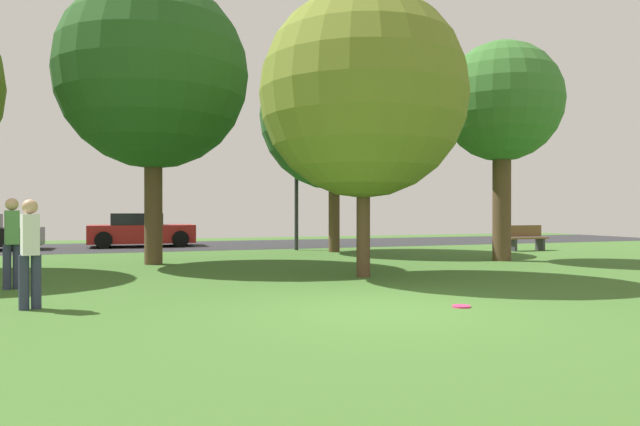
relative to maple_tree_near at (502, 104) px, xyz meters
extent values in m
plane|color=#3D6628|center=(-6.64, -6.16, -4.49)|extent=(44.00, 44.00, 0.00)
cube|color=#28282B|center=(-6.64, 9.84, -4.49)|extent=(44.00, 6.40, 0.01)
cylinder|color=brown|center=(0.00, 0.00, -2.80)|extent=(0.52, 0.52, 3.37)
sphere|color=#38702D|center=(0.00, 0.00, 0.06)|extent=(3.41, 3.41, 3.41)
cylinder|color=brown|center=(-9.47, 2.15, -2.81)|extent=(0.47, 0.47, 3.36)
sphere|color=#23511E|center=(-9.47, 2.15, 0.58)|extent=(5.04, 5.04, 5.04)
cylinder|color=brown|center=(-5.34, -2.35, -3.26)|extent=(0.29, 0.29, 2.47)
sphere|color=olive|center=(-5.34, -2.35, -0.55)|extent=(4.48, 4.48, 4.48)
cylinder|color=brown|center=(-3.34, 4.73, -2.86)|extent=(0.38, 0.38, 3.27)
sphere|color=#23511E|center=(-3.34, 4.73, 0.23)|extent=(5.14, 5.14, 5.14)
cylinder|color=#2D334C|center=(-12.07, -1.98, -4.08)|extent=(0.14, 0.14, 0.82)
cylinder|color=#2D334C|center=(-12.23, -2.02, -4.08)|extent=(0.14, 0.14, 0.82)
cube|color=#51894C|center=(-12.15, -2.00, -3.36)|extent=(0.29, 0.37, 0.62)
sphere|color=tan|center=(-12.15, -2.00, -2.94)|extent=(0.22, 0.22, 0.22)
cylinder|color=#2D334C|center=(-11.59, -4.46, -4.09)|extent=(0.14, 0.14, 0.79)
cylinder|color=#2D334C|center=(-11.44, -4.42, -4.09)|extent=(0.14, 0.14, 0.79)
cube|color=silver|center=(-11.52, -4.44, -3.40)|extent=(0.29, 0.37, 0.59)
sphere|color=tan|center=(-11.52, -4.44, -3.00)|extent=(0.21, 0.21, 0.21)
cylinder|color=#EA2D6B|center=(-5.50, -6.34, -4.48)|extent=(0.27, 0.27, 0.03)
cylinder|color=black|center=(-13.76, 10.47, -4.17)|extent=(0.64, 0.22, 0.64)
cylinder|color=black|center=(-13.76, 8.72, -4.17)|extent=(0.64, 0.22, 0.64)
cube|color=#B21E1E|center=(-9.52, 10.03, -3.98)|extent=(4.02, 1.87, 0.71)
cube|color=black|center=(-9.72, 10.03, -3.40)|extent=(1.93, 1.65, 0.46)
cylinder|color=black|center=(-8.12, 10.96, -4.17)|extent=(0.64, 0.22, 0.64)
cylinder|color=black|center=(-8.12, 9.09, -4.17)|extent=(0.64, 0.22, 0.64)
cylinder|color=black|center=(-10.93, 10.96, -4.17)|extent=(0.64, 0.22, 0.64)
cylinder|color=black|center=(-10.93, 9.09, -4.17)|extent=(0.64, 0.22, 0.64)
cube|color=brown|center=(3.33, 3.02, -4.04)|extent=(1.60, 0.44, 0.06)
cube|color=brown|center=(3.33, 3.22, -3.79)|extent=(1.60, 0.06, 0.40)
cube|color=#333338|center=(3.93, 3.02, -4.26)|extent=(0.10, 0.40, 0.45)
cube|color=#333338|center=(2.73, 3.02, -4.26)|extent=(0.10, 0.40, 0.45)
cylinder|color=#2D2D33|center=(-4.31, 6.04, -2.24)|extent=(0.14, 0.14, 4.50)
camera|label=1|loc=(-10.24, -13.56, -3.05)|focal=31.78mm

